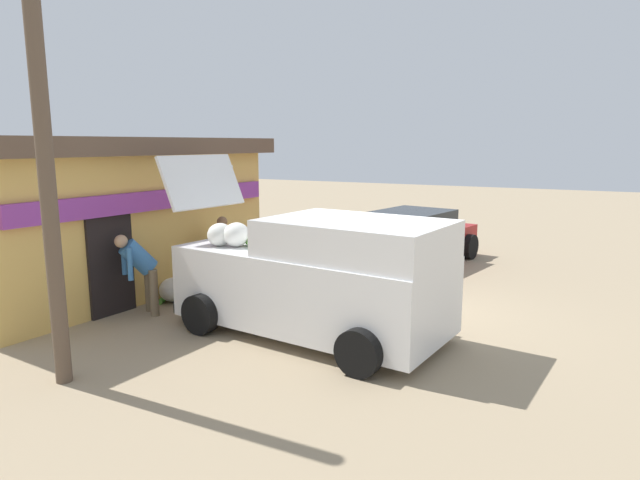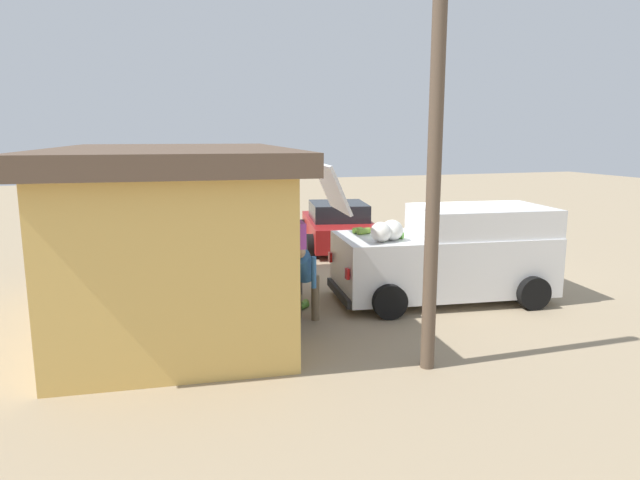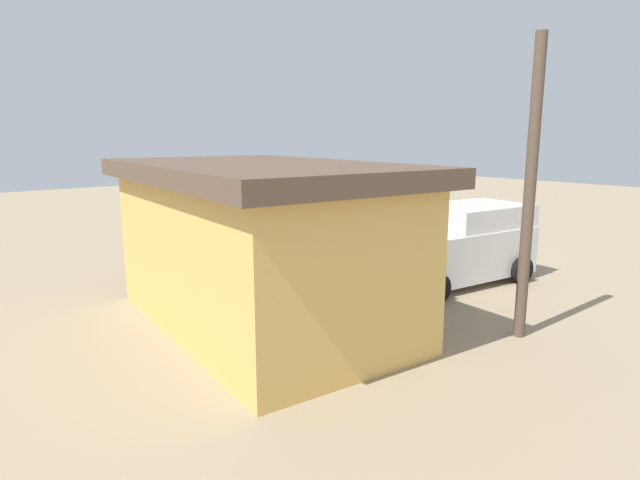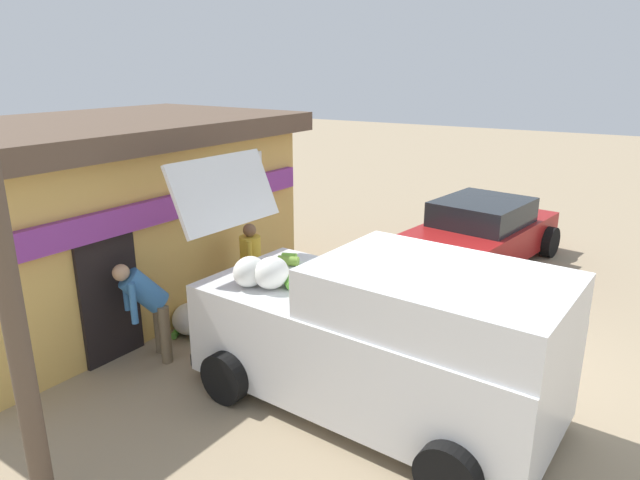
# 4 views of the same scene
# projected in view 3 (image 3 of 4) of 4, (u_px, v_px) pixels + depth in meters

# --- Properties ---
(ground_plane) EXTENTS (60.00, 60.00, 0.00)m
(ground_plane) POSITION_uv_depth(u_px,v_px,m) (422.00, 267.00, 14.74)
(ground_plane) COLOR #9E896B
(storefront_bar) EXTENTS (7.04, 4.57, 3.11)m
(storefront_bar) POSITION_uv_depth(u_px,v_px,m) (260.00, 243.00, 10.03)
(storefront_bar) COLOR #E0B259
(storefront_bar) RESTS_ON ground_plane
(delivery_van) EXTENTS (2.63, 4.86, 2.80)m
(delivery_van) POSITION_uv_depth(u_px,v_px,m) (455.00, 244.00, 13.10)
(delivery_van) COLOR white
(delivery_van) RESTS_ON ground_plane
(parked_sedan) EXTENTS (4.21, 2.76, 1.33)m
(parked_sedan) POSITION_uv_depth(u_px,v_px,m) (302.00, 228.00, 17.34)
(parked_sedan) COLOR maroon
(parked_sedan) RESTS_ON ground_plane
(vendor_standing) EXTENTS (0.50, 0.47, 1.55)m
(vendor_standing) POSITION_uv_depth(u_px,v_px,m) (328.00, 254.00, 12.36)
(vendor_standing) COLOR #4C4C51
(vendor_standing) RESTS_ON ground_plane
(customer_bending) EXTENTS (0.73, 0.67, 1.46)m
(customer_bending) POSITION_uv_depth(u_px,v_px,m) (378.00, 272.00, 10.69)
(customer_bending) COLOR #726047
(customer_bending) RESTS_ON ground_plane
(unloaded_banana_pile) EXTENTS (0.97, 0.92, 0.45)m
(unloaded_banana_pile) POSITION_uv_depth(u_px,v_px,m) (344.00, 295.00, 11.45)
(unloaded_banana_pile) COLOR silver
(unloaded_banana_pile) RESTS_ON ground_plane
(paint_bucket) EXTENTS (0.28, 0.28, 0.38)m
(paint_bucket) POSITION_uv_depth(u_px,v_px,m) (312.00, 277.00, 13.01)
(paint_bucket) COLOR blue
(paint_bucket) RESTS_ON ground_plane
(utility_pole) EXTENTS (0.20, 0.20, 5.29)m
(utility_pole) POSITION_uv_depth(u_px,v_px,m) (530.00, 192.00, 9.18)
(utility_pole) COLOR brown
(utility_pole) RESTS_ON ground_plane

